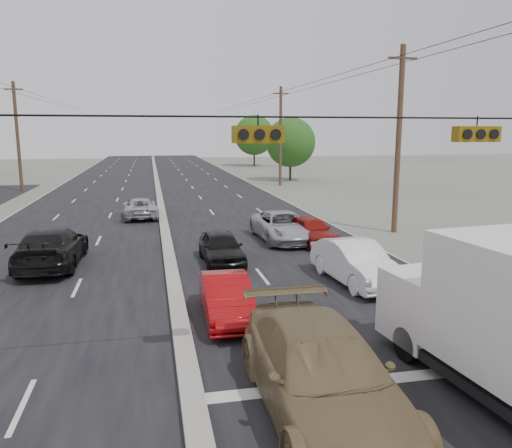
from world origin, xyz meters
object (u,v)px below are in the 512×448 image
at_px(tree_right_far, 254,135).
at_px(queue_car_b, 356,263).
at_px(utility_pole_left_c, 18,136).
at_px(queue_car_c, 283,227).
at_px(utility_pole_right_c, 281,136).
at_px(oncoming_far, 140,208).
at_px(queue_car_e, 311,231).
at_px(oncoming_near, 52,247).
at_px(utility_pole_right_b, 399,139).
at_px(red_sedan, 226,298).
at_px(tree_right_mid, 291,142).
at_px(tan_sedan, 322,373).
at_px(queue_car_a, 221,248).

distance_m(tree_right_far, queue_car_b, 64.33).
distance_m(utility_pole_left_c, queue_car_c, 32.02).
bearing_deg(utility_pole_right_c, queue_car_c, -104.39).
bearing_deg(oncoming_far, utility_pole_left_c, -60.41).
bearing_deg(queue_car_b, queue_car_e, 81.00).
bearing_deg(oncoming_near, utility_pole_right_b, -166.65).
distance_m(queue_car_c, queue_car_e, 1.59).
xyz_separation_m(queue_car_b, queue_car_c, (-0.71, 7.63, -0.04)).
bearing_deg(utility_pole_right_b, red_sedan, -135.13).
xyz_separation_m(tree_right_far, oncoming_near, (-20.77, -58.71, -4.13)).
xyz_separation_m(utility_pole_right_b, queue_car_e, (-5.50, -1.99, -4.42)).
distance_m(red_sedan, oncoming_far, 18.96).
bearing_deg(tree_right_mid, utility_pole_right_b, -94.76).
xyz_separation_m(utility_pole_right_c, tan_sedan, (-10.05, -41.50, -4.24)).
relative_size(queue_car_b, queue_car_e, 1.16).
relative_size(tree_right_mid, tree_right_far, 0.88).
bearing_deg(queue_car_a, queue_car_c, 44.45).
bearing_deg(utility_pole_right_c, tree_right_mid, 63.43).
relative_size(utility_pole_left_c, utility_pole_right_c, 1.00).
bearing_deg(queue_car_e, oncoming_far, 123.06).
height_order(utility_pole_left_c, oncoming_far, utility_pole_left_c).
relative_size(queue_car_e, oncoming_far, 0.87).
bearing_deg(oncoming_far, queue_car_e, 127.81).
bearing_deg(queue_car_c, oncoming_near, -167.32).
height_order(red_sedan, queue_car_e, queue_car_e).
xyz_separation_m(red_sedan, queue_car_c, (4.46, 10.18, 0.09)).
xyz_separation_m(utility_pole_left_c, tree_right_far, (28.50, 30.00, -0.15)).
height_order(utility_pole_left_c, queue_car_a, utility_pole_left_c).
relative_size(utility_pole_right_c, red_sedan, 2.56).
distance_m(utility_pole_right_b, queue_car_b, 11.23).
distance_m(red_sedan, queue_car_a, 6.37).
bearing_deg(tan_sedan, tree_right_mid, 75.31).
height_order(utility_pole_right_c, red_sedan, utility_pole_right_c).
distance_m(queue_car_a, oncoming_far, 12.92).
height_order(queue_car_b, queue_car_c, queue_car_b).
distance_m(utility_pole_right_c, oncoming_near, 33.77).
bearing_deg(tree_right_far, queue_car_c, -100.28).
distance_m(tree_right_far, oncoming_near, 62.41).
distance_m(tree_right_mid, queue_car_e, 33.17).
bearing_deg(red_sedan, oncoming_near, 131.15).
relative_size(tan_sedan, queue_car_e, 1.48).
relative_size(red_sedan, oncoming_far, 0.84).
bearing_deg(oncoming_near, utility_pole_right_c, -119.80).
bearing_deg(tree_right_far, tan_sedan, -100.73).
bearing_deg(utility_pole_right_b, queue_car_a, -155.50).
relative_size(tree_right_far, queue_car_a, 2.03).
height_order(utility_pole_right_b, utility_pole_right_c, same).
height_order(oncoming_near, oncoming_far, oncoming_near).
bearing_deg(tree_right_mid, oncoming_near, -120.39).
relative_size(utility_pole_right_b, queue_car_a, 2.49).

